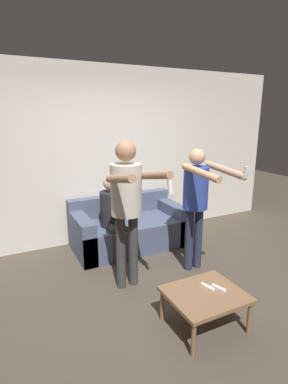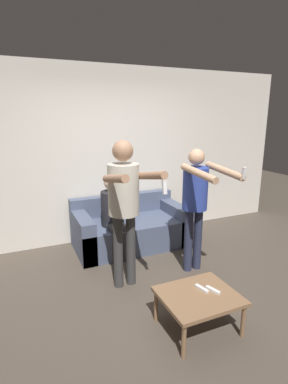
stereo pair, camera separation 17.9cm
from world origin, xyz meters
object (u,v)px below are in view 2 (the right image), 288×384
object	(u,v)px
coffee_table	(199,298)
person_standing_left	(124,197)
person_standing_right	(196,197)
person_seated	(114,211)
couch	(130,229)
remote_far	(202,288)
remote_near	(213,290)

from	to	relation	value
coffee_table	person_standing_left	bearing A→B (deg)	110.84
person_standing_left	person_standing_right	size ratio (longest dim) A/B	1.08
person_standing_right	coffee_table	size ratio (longest dim) A/B	2.24
person_seated	couch	bearing A→B (deg)	30.96
coffee_table	person_standing_right	bearing A→B (deg)	59.24
coffee_table	person_seated	bearing A→B (deg)	96.69
person_seated	coffee_table	xyz separation A→B (m)	(0.21, -1.83, -0.33)
person_seated	remote_far	bearing A→B (deg)	-80.94
person_standing_right	person_seated	world-z (taller)	person_standing_right
couch	person_seated	world-z (taller)	person_seated
couch	remote_far	world-z (taller)	couch
couch	coffee_table	xyz separation A→B (m)	(-0.10, -2.02, 0.05)
couch	person_seated	distance (m)	0.53
person_seated	coffee_table	bearing A→B (deg)	-83.31
person_standing_left	remote_near	size ratio (longest dim) A/B	11.10
person_standing_right	coffee_table	world-z (taller)	person_standing_right
remote_far	coffee_table	bearing A→B (deg)	-140.25
remote_near	remote_far	bearing A→B (deg)	141.87
person_standing_right	remote_far	world-z (taller)	person_standing_right
couch	coffee_table	size ratio (longest dim) A/B	2.40
couch	remote_near	bearing A→B (deg)	-88.61
person_standing_left	person_standing_right	world-z (taller)	person_standing_left
person_standing_right	person_seated	bearing A→B (deg)	131.88
person_standing_right	coffee_table	distance (m)	1.30
person_standing_left	coffee_table	xyz separation A→B (m)	(0.37, -0.96, -0.77)
couch	person_seated	size ratio (longest dim) A/B	1.44
person_standing_left	person_seated	xyz separation A→B (m)	(0.15, 0.87, -0.44)
person_standing_right	remote_far	size ratio (longest dim) A/B	10.22
person_seated	remote_near	size ratio (longest dim) A/B	7.61
coffee_table	couch	bearing A→B (deg)	87.14
person_standing_left	remote_far	size ratio (longest dim) A/B	11.08
person_standing_left	person_seated	distance (m)	0.98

